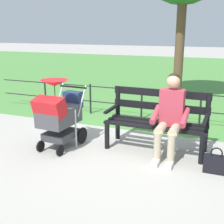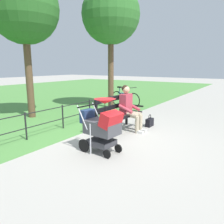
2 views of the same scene
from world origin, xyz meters
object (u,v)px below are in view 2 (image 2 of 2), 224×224
(tree_near_bench, at_px, (111,15))
(tree_behind_fence, at_px, (24,9))
(bicycle, at_px, (125,98))
(person_on_bench, at_px, (129,107))
(handbag, at_px, (150,122))
(stroller, at_px, (102,125))
(park_bench, at_px, (118,113))

(tree_near_bench, distance_m, tree_behind_fence, 3.36)
(tree_near_bench, height_order, bicycle, tree_near_bench)
(bicycle, bearing_deg, person_on_bench, 32.03)
(handbag, bearing_deg, stroller, 0.34)
(person_on_bench, height_order, handbag, person_on_bench)
(park_bench, xyz_separation_m, tree_behind_fence, (0.24, -3.47, 3.06))
(stroller, relative_size, tree_behind_fence, 0.24)
(stroller, relative_size, tree_near_bench, 0.23)
(person_on_bench, height_order, tree_near_bench, tree_near_bench)
(park_bench, bearing_deg, handbag, 150.17)
(park_bench, xyz_separation_m, stroller, (1.49, 0.56, 0.07))
(person_on_bench, xyz_separation_m, tree_behind_fence, (0.48, -3.69, 2.91))
(person_on_bench, height_order, stroller, person_on_bench)
(person_on_bench, bearing_deg, tree_near_bench, -137.72)
(tree_near_bench, bearing_deg, stroller, 31.94)
(park_bench, bearing_deg, tree_near_bench, -142.98)
(person_on_bench, distance_m, bicycle, 3.73)
(handbag, height_order, bicycle, bicycle)
(tree_behind_fence, xyz_separation_m, bicycle, (-3.63, 1.72, -3.23))
(tree_near_bench, height_order, tree_behind_fence, tree_near_bench)
(park_bench, xyz_separation_m, bicycle, (-3.39, -1.75, -0.16))
(tree_behind_fence, bearing_deg, person_on_bench, 97.39)
(stroller, height_order, tree_near_bench, tree_near_bench)
(stroller, distance_m, handbag, 2.48)
(bicycle, bearing_deg, handbag, 43.18)
(park_bench, distance_m, handbag, 1.16)
(park_bench, xyz_separation_m, person_on_bench, (-0.24, 0.22, 0.15))
(stroller, xyz_separation_m, tree_behind_fence, (-1.25, -4.03, 3.00))
(handbag, bearing_deg, bicycle, -136.82)
(stroller, relative_size, bicycle, 0.70)
(park_bench, distance_m, tree_behind_fence, 4.64)
(park_bench, distance_m, stroller, 1.59)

